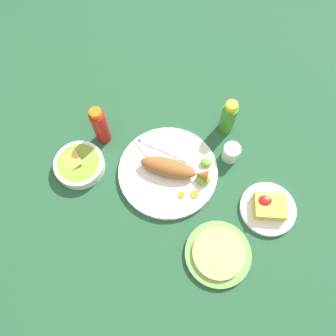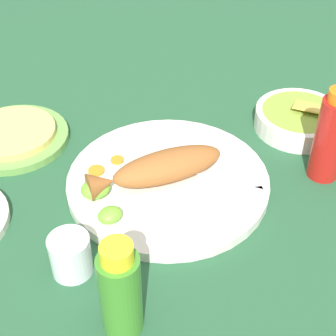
{
  "view_description": "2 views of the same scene",
  "coord_description": "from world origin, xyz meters",
  "px_view_note": "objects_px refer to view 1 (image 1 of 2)",
  "views": [
    {
      "loc": [
        -0.03,
        0.43,
        1.01
      ],
      "look_at": [
        0.0,
        0.0,
        0.04
      ],
      "focal_mm": 35.0,
      "sensor_mm": 36.0,
      "label": 1
    },
    {
      "loc": [
        -0.35,
        -0.53,
        0.57
      ],
      "look_at": [
        0.0,
        0.0,
        0.04
      ],
      "focal_mm": 55.0,
      "sensor_mm": 36.0,
      "label": 2
    }
  ],
  "objects_px": {
    "fried_fish": "(172,168)",
    "hot_sauce_bottle_green": "(228,117)",
    "fork_far": "(159,148)",
    "salt_cup": "(231,153)",
    "hot_sauce_bottle_red": "(100,126)",
    "fork_near": "(148,156)",
    "side_plate_fries": "(268,209)",
    "tortilla_plate": "(218,254)",
    "main_plate": "(168,171)",
    "guacamole_bowl": "(79,165)"
  },
  "relations": [
    {
      "from": "fried_fish",
      "to": "hot_sauce_bottle_green",
      "type": "relative_size",
      "value": 1.57
    },
    {
      "from": "fork_far",
      "to": "salt_cup",
      "type": "height_order",
      "value": "salt_cup"
    },
    {
      "from": "hot_sauce_bottle_red",
      "to": "fork_near",
      "type": "bearing_deg",
      "value": 155.78
    },
    {
      "from": "hot_sauce_bottle_green",
      "to": "side_plate_fries",
      "type": "distance_m",
      "value": 0.33
    },
    {
      "from": "fork_near",
      "to": "hot_sauce_bottle_green",
      "type": "distance_m",
      "value": 0.3
    },
    {
      "from": "fork_far",
      "to": "tortilla_plate",
      "type": "xyz_separation_m",
      "value": [
        -0.2,
        0.34,
        -0.01
      ]
    },
    {
      "from": "fork_near",
      "to": "salt_cup",
      "type": "xyz_separation_m",
      "value": [
        -0.28,
        -0.03,
        0.01
      ]
    },
    {
      "from": "fork_near",
      "to": "side_plate_fries",
      "type": "bearing_deg",
      "value": -148.24
    },
    {
      "from": "main_plate",
      "to": "hot_sauce_bottle_red",
      "type": "relative_size",
      "value": 2.02
    },
    {
      "from": "fried_fish",
      "to": "fork_near",
      "type": "height_order",
      "value": "fried_fish"
    },
    {
      "from": "main_plate",
      "to": "fork_near",
      "type": "bearing_deg",
      "value": -33.66
    },
    {
      "from": "salt_cup",
      "to": "side_plate_fries",
      "type": "xyz_separation_m",
      "value": [
        -0.12,
        0.18,
        -0.02
      ]
    },
    {
      "from": "fork_far",
      "to": "tortilla_plate",
      "type": "distance_m",
      "value": 0.4
    },
    {
      "from": "guacamole_bowl",
      "to": "fork_near",
      "type": "bearing_deg",
      "value": -167.71
    },
    {
      "from": "fork_near",
      "to": "fork_far",
      "type": "distance_m",
      "value": 0.05
    },
    {
      "from": "fork_far",
      "to": "hot_sauce_bottle_red",
      "type": "relative_size",
      "value": 1.06
    },
    {
      "from": "side_plate_fries",
      "to": "guacamole_bowl",
      "type": "xyz_separation_m",
      "value": [
        0.62,
        -0.11,
        0.01
      ]
    },
    {
      "from": "hot_sauce_bottle_red",
      "to": "tortilla_plate",
      "type": "relative_size",
      "value": 0.82
    },
    {
      "from": "main_plate",
      "to": "hot_sauce_bottle_red",
      "type": "distance_m",
      "value": 0.27
    },
    {
      "from": "hot_sauce_bottle_red",
      "to": "side_plate_fries",
      "type": "relative_size",
      "value": 0.92
    },
    {
      "from": "guacamole_bowl",
      "to": "side_plate_fries",
      "type": "bearing_deg",
      "value": 170.35
    },
    {
      "from": "fork_far",
      "to": "guacamole_bowl",
      "type": "height_order",
      "value": "guacamole_bowl"
    },
    {
      "from": "tortilla_plate",
      "to": "fork_near",
      "type": "bearing_deg",
      "value": -52.08
    },
    {
      "from": "side_plate_fries",
      "to": "fried_fish",
      "type": "bearing_deg",
      "value": -18.58
    },
    {
      "from": "tortilla_plate",
      "to": "side_plate_fries",
      "type": "bearing_deg",
      "value": -136.24
    },
    {
      "from": "hot_sauce_bottle_red",
      "to": "guacamole_bowl",
      "type": "distance_m",
      "value": 0.15
    },
    {
      "from": "fried_fish",
      "to": "hot_sauce_bottle_green",
      "type": "height_order",
      "value": "hot_sauce_bottle_green"
    },
    {
      "from": "fork_far",
      "to": "main_plate",
      "type": "bearing_deg",
      "value": 137.46
    },
    {
      "from": "hot_sauce_bottle_red",
      "to": "guacamole_bowl",
      "type": "bearing_deg",
      "value": 62.87
    },
    {
      "from": "fork_far",
      "to": "hot_sauce_bottle_red",
      "type": "height_order",
      "value": "hot_sauce_bottle_red"
    },
    {
      "from": "side_plate_fries",
      "to": "tortilla_plate",
      "type": "height_order",
      "value": "same"
    },
    {
      "from": "main_plate",
      "to": "tortilla_plate",
      "type": "bearing_deg",
      "value": 122.93
    },
    {
      "from": "side_plate_fries",
      "to": "tortilla_plate",
      "type": "xyz_separation_m",
      "value": [
        0.16,
        0.15,
        0.0
      ]
    },
    {
      "from": "salt_cup",
      "to": "guacamole_bowl",
      "type": "xyz_separation_m",
      "value": [
        0.5,
        0.07,
        -0.01
      ]
    },
    {
      "from": "fork_far",
      "to": "hot_sauce_bottle_green",
      "type": "distance_m",
      "value": 0.26
    },
    {
      "from": "main_plate",
      "to": "tortilla_plate",
      "type": "distance_m",
      "value": 0.31
    },
    {
      "from": "fried_fish",
      "to": "hot_sauce_bottle_green",
      "type": "xyz_separation_m",
      "value": [
        -0.18,
        -0.19,
        0.03
      ]
    },
    {
      "from": "hot_sauce_bottle_red",
      "to": "tortilla_plate",
      "type": "xyz_separation_m",
      "value": [
        -0.4,
        0.38,
        -0.07
      ]
    },
    {
      "from": "hot_sauce_bottle_green",
      "to": "tortilla_plate",
      "type": "distance_m",
      "value": 0.45
    },
    {
      "from": "hot_sauce_bottle_red",
      "to": "hot_sauce_bottle_green",
      "type": "xyz_separation_m",
      "value": [
        -0.43,
        -0.07,
        -0.01
      ]
    },
    {
      "from": "hot_sauce_bottle_green",
      "to": "hot_sauce_bottle_red",
      "type": "bearing_deg",
      "value": 8.92
    },
    {
      "from": "side_plate_fries",
      "to": "guacamole_bowl",
      "type": "distance_m",
      "value": 0.63
    },
    {
      "from": "hot_sauce_bottle_red",
      "to": "tortilla_plate",
      "type": "distance_m",
      "value": 0.56
    },
    {
      "from": "hot_sauce_bottle_green",
      "to": "salt_cup",
      "type": "relative_size",
      "value": 2.37
    },
    {
      "from": "hot_sauce_bottle_green",
      "to": "guacamole_bowl",
      "type": "bearing_deg",
      "value": 21.16
    },
    {
      "from": "main_plate",
      "to": "hot_sauce_bottle_green",
      "type": "distance_m",
      "value": 0.28
    },
    {
      "from": "hot_sauce_bottle_red",
      "to": "salt_cup",
      "type": "relative_size",
      "value": 2.65
    },
    {
      "from": "side_plate_fries",
      "to": "fork_near",
      "type": "bearing_deg",
      "value": -21.31
    },
    {
      "from": "hot_sauce_bottle_red",
      "to": "salt_cup",
      "type": "xyz_separation_m",
      "value": [
        -0.44,
        0.05,
        -0.05
      ]
    },
    {
      "from": "fork_near",
      "to": "hot_sauce_bottle_red",
      "type": "distance_m",
      "value": 0.19
    }
  ]
}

